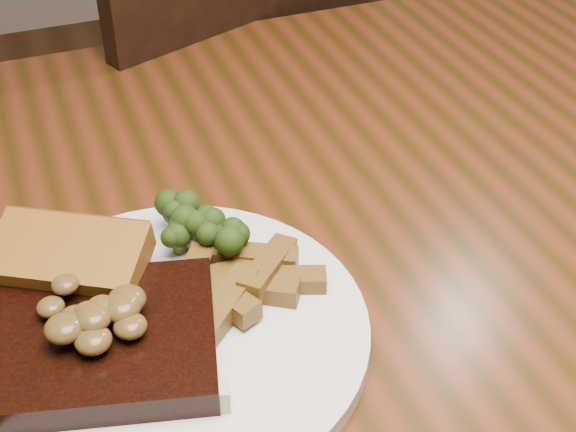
# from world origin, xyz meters

# --- Properties ---
(dining_table) EXTENTS (1.60, 0.90, 0.75)m
(dining_table) POSITION_xyz_m (0.00, 0.00, 0.66)
(dining_table) COLOR #4C1F0F
(dining_table) RESTS_ON ground
(chair_far) EXTENTS (0.57, 0.57, 0.93)m
(chair_far) POSITION_xyz_m (0.09, 0.58, 0.51)
(chair_far) COLOR black
(chair_far) RESTS_ON ground
(plate) EXTENTS (0.34, 0.34, 0.01)m
(plate) POSITION_xyz_m (-0.12, -0.06, 0.76)
(plate) COLOR silver
(plate) RESTS_ON dining_table
(steak) EXTENTS (0.20, 0.17, 0.03)m
(steak) POSITION_xyz_m (-0.18, -0.07, 0.77)
(steak) COLOR black
(steak) RESTS_ON plate
(steak_bone) EXTENTS (0.16, 0.05, 0.02)m
(steak_bone) POSITION_xyz_m (-0.18, -0.13, 0.77)
(steak_bone) COLOR #B9B18F
(steak_bone) RESTS_ON plate
(mushroom_pile) EXTENTS (0.08, 0.08, 0.03)m
(mushroom_pile) POSITION_xyz_m (-0.17, -0.07, 0.80)
(mushroom_pile) COLOR brown
(mushroom_pile) RESTS_ON steak
(garlic_bread) EXTENTS (0.13, 0.11, 0.03)m
(garlic_bread) POSITION_xyz_m (-0.18, 0.00, 0.77)
(garlic_bread) COLOR #91631A
(garlic_bread) RESTS_ON plate
(potato_wedges) EXTENTS (0.10, 0.10, 0.02)m
(potato_wedges) POSITION_xyz_m (-0.07, -0.05, 0.77)
(potato_wedges) COLOR brown
(potato_wedges) RESTS_ON plate
(broccoli_cluster) EXTENTS (0.07, 0.07, 0.04)m
(broccoli_cluster) POSITION_xyz_m (-0.07, 0.01, 0.78)
(broccoli_cluster) COLOR #23350C
(broccoli_cluster) RESTS_ON plate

